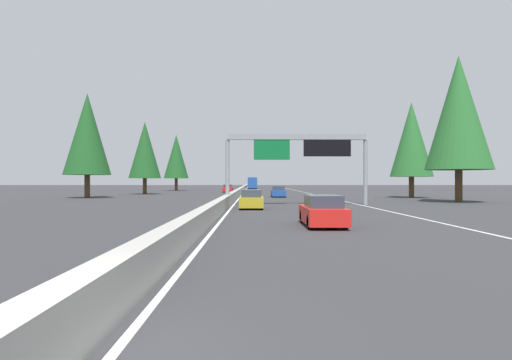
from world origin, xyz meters
The scene contains 15 objects.
ground_plane centered at (60.00, 0.00, 0.00)m, with size 320.00×320.00×0.00m, color #2D2D30.
median_barrier centered at (80.00, 0.30, 0.45)m, with size 180.00×0.56×0.90m, color #9E9B93.
shoulder_stripe_right centered at (70.00, -11.52, 0.01)m, with size 160.00×0.16×0.01m, color silver.
shoulder_stripe_median centered at (70.00, -0.25, 0.01)m, with size 160.00×0.16×0.01m, color silver.
sign_gantry_overhead centered at (33.43, -6.04, 5.03)m, with size 0.50×12.68×6.32m.
sedan_near_center centered at (15.47, -5.29, 0.68)m, with size 4.40×1.80×1.47m.
sedan_distant_a centered at (28.48, -1.85, 0.68)m, with size 4.40×1.80×1.47m.
sedan_near_right centered at (52.28, -5.33, 0.68)m, with size 4.40×1.80×1.47m.
bus_far_center centered at (115.69, -1.81, 1.72)m, with size 11.50×2.55×3.10m.
oncoming_near centered at (76.56, 2.77, 0.68)m, with size 4.40×1.80×1.47m.
conifer_right_near centered at (38.69, -22.87, 9.07)m, with size 6.56×6.56×14.91m.
conifer_right_mid centered at (50.12, -22.26, 7.43)m, with size 5.38×5.38×12.23m.
conifer_left_near centered at (49.91, 19.06, 8.07)m, with size 5.84×5.84×13.28m.
conifer_left_mid centered at (65.24, 15.60, 7.15)m, with size 5.18×5.18×11.77m.
conifer_left_far centered at (91.22, 15.12, 7.54)m, with size 5.46×5.46×12.40m.
Camera 1 is at (-5.10, -1.98, 2.15)m, focal length 30.41 mm.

